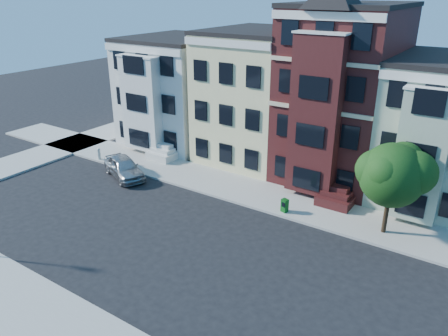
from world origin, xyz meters
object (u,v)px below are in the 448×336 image
Objects in this scene: newspaper_box at (285,205)px; fire_hydrant at (99,155)px; parked_car at (124,167)px; street_tree at (392,179)px.

fire_hydrant is at bearing -162.99° from newspaper_box.
newspaper_box is 1.13× the size of fire_hydrant.
parked_car is 4.26m from fire_hydrant.
fire_hydrant is (-4.09, 1.18, -0.26)m from parked_car.
newspaper_box is (12.59, 1.46, -0.21)m from parked_car.
newspaper_box reaches higher than fire_hydrant.
parked_car is 5.39× the size of newspaper_box.
parked_car is at bearing -172.47° from street_tree.
street_tree is 22.75m from fire_hydrant.
parked_car reaches higher than newspaper_box.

